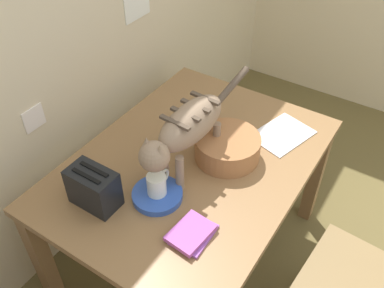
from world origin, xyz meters
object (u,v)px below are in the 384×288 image
book_stack (192,233)px  wooden_chair_far (367,286)px  dining_table (192,173)px  magazine (282,134)px  cat (187,128)px  saucer_bowl (157,195)px  wicker_basket (227,147)px  coffee_mug (157,184)px  toaster (94,188)px

book_stack → wooden_chair_far: (0.34, -0.64, -0.27)m
dining_table → magazine: bearing=-34.5°
cat → book_stack: size_ratio=3.87×
saucer_bowl → dining_table: bearing=0.3°
book_stack → magazine: bearing=-3.2°
magazine → saucer_bowl: bearing=173.8°
cat → wooden_chair_far: size_ratio=0.78×
dining_table → cat: 0.33m
wicker_basket → magazine: bearing=-28.2°
coffee_mug → toaster: 0.25m
magazine → wooden_chair_far: (-0.41, -0.60, -0.26)m
dining_table → wooden_chair_far: bearing=-90.7°
saucer_bowl → magazine: (0.66, -0.27, -0.01)m
wicker_basket → toaster: size_ratio=1.49×
dining_table → magazine: 0.49m
dining_table → saucer_bowl: size_ratio=6.27×
cat → book_stack: cat is taller
coffee_mug → wooden_chair_far: bearing=-73.8°
saucer_bowl → magazine: bearing=-22.2°
book_stack → cat: bearing=36.3°
dining_table → book_stack: size_ratio=6.98×
magazine → wicker_basket: 0.33m
cat → magazine: 0.57m
wooden_chair_far → cat: bearing=97.5°
saucer_bowl → book_stack: (-0.09, -0.23, 0.00)m
magazine → toaster: toaster is taller
saucer_bowl → wooden_chair_far: size_ratio=0.22×
toaster → saucer_bowl: bearing=-51.0°
magazine → book_stack: size_ratio=1.51×
dining_table → wooden_chair_far: wooden_chair_far is taller
cat → saucer_bowl: bearing=90.0°
coffee_mug → wooden_chair_far: (0.25, -0.87, -0.33)m
toaster → wooden_chair_far: (0.41, -1.06, -0.34)m
wooden_chair_far → coffee_mug: bearing=110.3°
book_stack → wicker_basket: wicker_basket is taller
cat → wicker_basket: 0.27m
cat → toaster: cat is taller
coffee_mug → magazine: bearing=-22.3°
saucer_bowl → wicker_basket: (0.38, -0.12, 0.04)m
coffee_mug → book_stack: coffee_mug is taller
dining_table → book_stack: book_stack is taller
cat → wooden_chair_far: cat is taller
coffee_mug → magazine: 0.72m
coffee_mug → magazine: (0.66, -0.27, -0.07)m
dining_table → toaster: size_ratio=6.63×
cat → toaster: bearing=63.8°
coffee_mug → magazine: size_ratio=0.43×
dining_table → saucer_bowl: (-0.27, -0.00, 0.10)m
coffee_mug → wooden_chair_far: wooden_chair_far is taller
cat → wicker_basket: cat is taller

